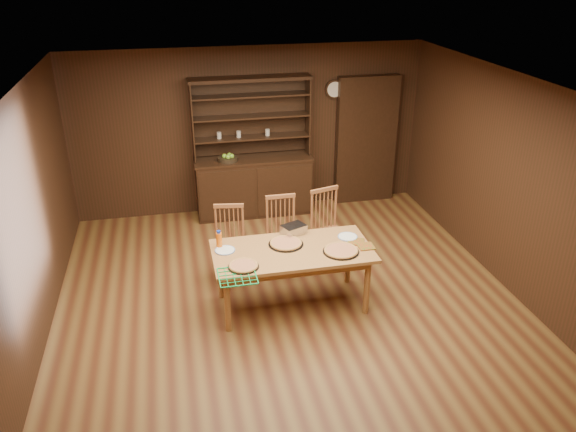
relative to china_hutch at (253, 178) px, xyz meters
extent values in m
plane|color=brown|center=(0.00, -2.75, -0.60)|extent=(6.00, 6.00, 0.00)
plane|color=silver|center=(0.00, -2.75, 2.00)|extent=(6.00, 6.00, 0.00)
plane|color=#371C11|center=(0.00, 0.25, 0.70)|extent=(5.50, 0.00, 5.50)
plane|color=#371C11|center=(0.00, -5.75, 0.70)|extent=(5.50, 0.00, 5.50)
plane|color=#371C11|center=(-2.75, -2.75, 0.70)|extent=(0.00, 6.00, 6.00)
plane|color=#371C11|center=(2.75, -2.75, 0.70)|extent=(0.00, 6.00, 6.00)
cube|color=black|center=(0.00, -0.01, -0.15)|extent=(1.80, 0.50, 0.90)
cube|color=black|center=(0.00, -0.01, 0.32)|extent=(1.84, 0.52, 0.04)
cube|color=black|center=(0.00, 0.22, 0.95)|extent=(1.80, 0.02, 1.20)
cube|color=black|center=(-0.89, 0.07, 0.95)|extent=(0.02, 0.32, 1.20)
cube|color=black|center=(0.89, 0.07, 0.95)|extent=(0.02, 0.32, 1.20)
cube|color=black|center=(0.00, 0.07, 1.55)|extent=(1.84, 0.34, 0.05)
cylinder|color=#B5A899|center=(-0.50, 0.07, 0.72)|extent=(0.07, 0.07, 0.10)
cylinder|color=#B5A899|center=(-0.20, 0.07, 0.72)|extent=(0.07, 0.07, 0.10)
cube|color=black|center=(1.90, 0.15, 0.45)|extent=(1.00, 0.18, 2.10)
cylinder|color=black|center=(1.35, 0.21, 1.30)|extent=(0.30, 0.04, 0.30)
cylinder|color=silver|center=(1.35, 0.18, 1.30)|extent=(0.24, 0.01, 0.24)
cube|color=#AC6E3B|center=(0.02, -2.70, 0.13)|extent=(1.83, 0.92, 0.04)
cylinder|color=#AC6E3B|center=(-0.78, -3.05, -0.24)|extent=(0.07, 0.07, 0.71)
cylinder|color=#AC6E3B|center=(-0.78, -2.35, -0.24)|extent=(0.07, 0.07, 0.71)
cylinder|color=#AC6E3B|center=(0.83, -3.05, -0.24)|extent=(0.07, 0.07, 0.71)
cylinder|color=#AC6E3B|center=(0.83, -2.35, -0.24)|extent=(0.07, 0.07, 0.71)
cube|color=#9E5F36|center=(-0.62, -1.93, -0.19)|extent=(0.45, 0.44, 0.04)
cylinder|color=#9E5F36|center=(-0.79, -2.05, -0.40)|extent=(0.03, 0.03, 0.39)
cylinder|color=#9E5F36|center=(-0.74, -1.77, -0.40)|extent=(0.03, 0.03, 0.39)
cylinder|color=#9E5F36|center=(-0.49, -2.09, -0.40)|extent=(0.03, 0.03, 0.39)
cylinder|color=#9E5F36|center=(-0.44, -1.81, -0.40)|extent=(0.03, 0.03, 0.39)
cube|color=#9E5F36|center=(-0.59, -1.77, 0.36)|extent=(0.38, 0.09, 0.05)
cube|color=#9E5F36|center=(0.09, -1.87, -0.17)|extent=(0.42, 0.40, 0.04)
cylinder|color=#9E5F36|center=(-0.07, -2.02, -0.39)|extent=(0.04, 0.04, 0.40)
cylinder|color=#9E5F36|center=(-0.07, -1.72, -0.39)|extent=(0.04, 0.04, 0.40)
cylinder|color=#9E5F36|center=(0.25, -2.02, -0.39)|extent=(0.04, 0.04, 0.40)
cylinder|color=#9E5F36|center=(0.25, -1.72, -0.39)|extent=(0.04, 0.04, 0.40)
cube|color=#9E5F36|center=(0.09, -1.70, 0.39)|extent=(0.40, 0.04, 0.05)
cube|color=#9E5F36|center=(0.73, -1.86, -0.15)|extent=(0.52, 0.51, 0.04)
cylinder|color=#9E5F36|center=(0.61, -2.05, -0.38)|extent=(0.04, 0.04, 0.42)
cylinder|color=#9E5F36|center=(0.53, -1.75, -0.38)|extent=(0.04, 0.04, 0.42)
cylinder|color=#9E5F36|center=(0.93, -1.96, -0.38)|extent=(0.04, 0.04, 0.42)
cylinder|color=#9E5F36|center=(0.85, -1.66, -0.38)|extent=(0.04, 0.04, 0.42)
cube|color=#9E5F36|center=(0.68, -1.69, 0.43)|extent=(0.40, 0.14, 0.05)
cylinder|color=black|center=(-0.58, -2.97, 0.16)|extent=(0.34, 0.34, 0.01)
cylinder|color=tan|center=(-0.58, -2.97, 0.17)|extent=(0.31, 0.31, 0.02)
torus|color=gold|center=(-0.58, -2.97, 0.17)|extent=(0.32, 0.32, 0.03)
cylinder|color=black|center=(0.55, -2.87, 0.16)|extent=(0.42, 0.42, 0.01)
cylinder|color=tan|center=(0.55, -2.87, 0.17)|extent=(0.38, 0.38, 0.02)
torus|color=gold|center=(0.55, -2.87, 0.17)|extent=(0.39, 0.39, 0.03)
cylinder|color=black|center=(-0.02, -2.56, 0.16)|extent=(0.41, 0.41, 0.01)
cylinder|color=tan|center=(-0.02, -2.56, 0.17)|extent=(0.37, 0.37, 0.02)
torus|color=gold|center=(-0.02, -2.56, 0.17)|extent=(0.38, 0.38, 0.03)
cylinder|color=white|center=(-0.74, -2.57, 0.16)|extent=(0.23, 0.23, 0.01)
torus|color=#3654A3|center=(-0.74, -2.57, 0.16)|extent=(0.23, 0.23, 0.01)
cylinder|color=white|center=(0.74, -2.54, 0.16)|extent=(0.24, 0.24, 0.01)
torus|color=#3654A3|center=(0.74, -2.54, 0.16)|extent=(0.24, 0.24, 0.01)
cube|color=silver|center=(0.13, -2.31, 0.21)|extent=(0.33, 0.29, 0.11)
cylinder|color=orange|center=(-0.79, -2.47, 0.25)|extent=(0.07, 0.07, 0.18)
cylinder|color=#1330A2|center=(-0.79, -2.47, 0.35)|extent=(0.04, 0.04, 0.03)
cube|color=red|center=(0.87, -2.82, 0.16)|extent=(0.19, 0.19, 0.01)
cube|color=red|center=(0.80, -2.68, 0.16)|extent=(0.24, 0.24, 0.01)
cylinder|color=black|center=(-0.40, -0.06, 0.37)|extent=(0.31, 0.31, 0.06)
sphere|color=#7EB630|center=(-0.45, -0.06, 0.42)|extent=(0.08, 0.08, 0.08)
sphere|color=#7EB630|center=(-0.37, -0.03, 0.42)|extent=(0.08, 0.08, 0.08)
sphere|color=#7EB630|center=(-0.40, -0.11, 0.42)|extent=(0.08, 0.08, 0.08)
sphere|color=#7EB630|center=(-0.34, -0.08, 0.42)|extent=(0.08, 0.08, 0.08)
camera|label=1|loc=(-1.23, -8.22, 3.26)|focal=35.00mm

